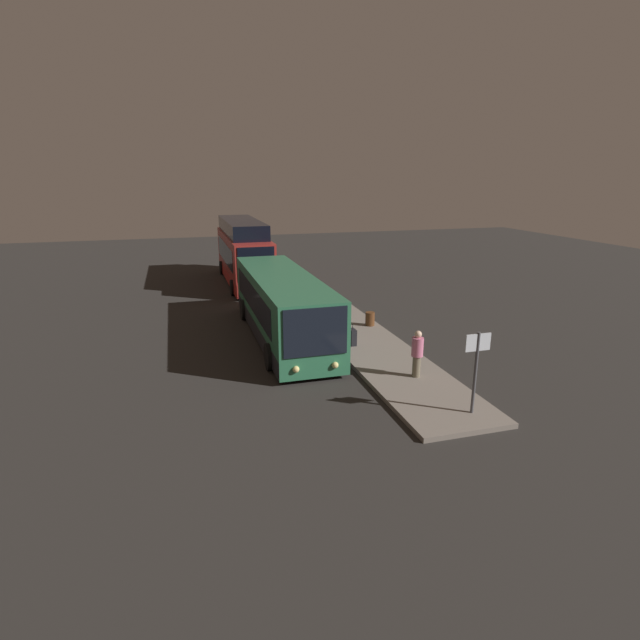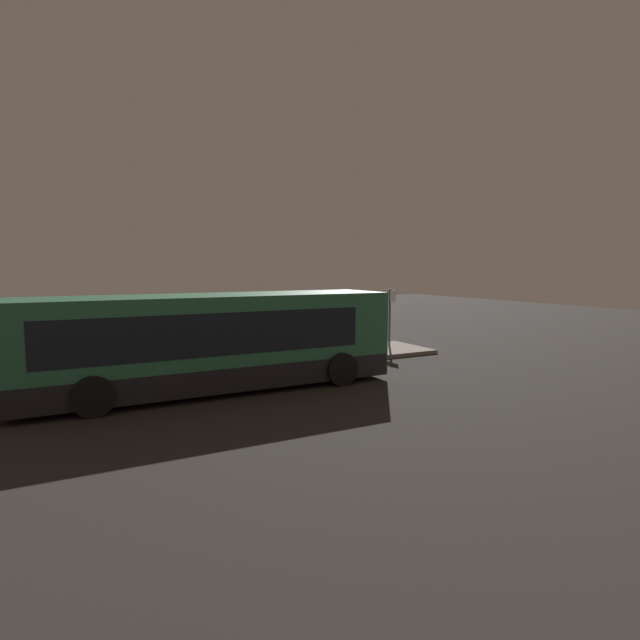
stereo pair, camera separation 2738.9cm
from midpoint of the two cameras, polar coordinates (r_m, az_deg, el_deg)
The scene contains 9 objects.
ground at distance 13.79m, azimuth 30.43°, elevation -9.15°, with size 80.00×80.00×0.00m, color #2B2826.
platform at distance 16.09m, azimuth 38.25°, elevation -6.68°, with size 20.00×3.05×0.16m.
bus_lead at distance 13.39m, azimuth 29.97°, elevation -3.20°, with size 11.07×2.89×2.88m.
bus_second at distance 23.46m, azimuth 7.84°, elevation 7.53°, with size 10.91×2.72×4.19m.
passenger_boarding at distance 14.08m, azimuth 41.76°, elevation -5.54°, with size 0.60×0.62×1.83m.
passenger_waiting at distance 13.88m, azimuth 59.88°, elevation -10.37°, with size 0.42×0.42×1.71m.
suitcase at distance 14.35m, azimuth 43.33°, elevation -8.31°, with size 0.48×0.24×0.93m.
sign_post at distance 13.81m, azimuth 73.15°, elevation -10.71°, with size 0.10×0.81×2.56m.
trash_bin at distance 16.97m, azimuth 39.50°, elevation -4.39°, with size 0.44×0.44×0.65m.
Camera 1 is at (20.92, -4.54, 7.12)m, focal length 28.00 mm.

